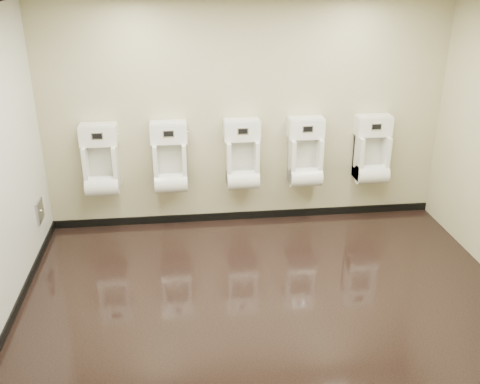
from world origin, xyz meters
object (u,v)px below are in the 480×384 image
object	(u,v)px
urinal_0	(101,165)
urinal_2	(242,160)
urinal_4	(372,154)
urinal_3	(305,157)
access_panel	(40,211)
urinal_1	(170,162)

from	to	relation	value
urinal_0	urinal_2	size ratio (longest dim) A/B	1.00
urinal_0	urinal_4	distance (m)	3.39
urinal_0	urinal_4	world-z (taller)	same
urinal_0	urinal_4	bearing A→B (deg)	0.00
urinal_2	urinal_3	distance (m)	0.80
access_panel	urinal_2	distance (m)	2.48
access_panel	urinal_1	bearing A→B (deg)	14.69
access_panel	urinal_3	distance (m)	3.26
urinal_0	urinal_2	xyz separation A→B (m)	(1.72, 0.00, 0.00)
urinal_1	urinal_4	xyz separation A→B (m)	(2.56, 0.00, 0.00)
urinal_3	urinal_4	world-z (taller)	same
urinal_1	urinal_2	size ratio (longest dim) A/B	1.00
urinal_0	urinal_2	distance (m)	1.72
urinal_0	urinal_3	distance (m)	2.52
urinal_0	urinal_3	xyz separation A→B (m)	(2.52, 0.00, 0.00)
access_panel	urinal_4	distance (m)	4.12
access_panel	urinal_2	xyz separation A→B (m)	(2.41, 0.40, 0.39)
urinal_4	urinal_2	bearing A→B (deg)	180.00
urinal_2	urinal_4	bearing A→B (deg)	0.00
urinal_0	urinal_1	distance (m)	0.83
urinal_3	urinal_2	bearing A→B (deg)	180.00
urinal_2	urinal_4	world-z (taller)	same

